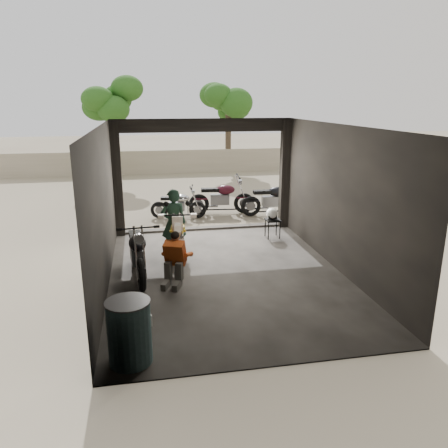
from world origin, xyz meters
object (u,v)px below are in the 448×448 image
object	(u,v)px
outside_bike_a	(178,203)
outside_bike_b	(221,195)
oil_drum	(129,333)
left_bike	(137,249)
sign_post	(293,165)
helmet	(272,214)
mechanic	(174,261)
main_bike	(178,234)
outside_bike_c	(273,197)
rider	(174,223)
stool	(273,222)

from	to	relation	value
outside_bike_a	outside_bike_b	xyz separation A→B (m)	(1.48, 0.35, 0.12)
outside_bike_b	oil_drum	bearing A→B (deg)	166.33
left_bike	sign_post	bearing A→B (deg)	38.42
helmet	sign_post	bearing A→B (deg)	62.38
left_bike	mechanic	world-z (taller)	left_bike
main_bike	outside_bike_c	size ratio (longest dim) A/B	1.04
oil_drum	outside_bike_b	bearing A→B (deg)	70.99
rider	outside_bike_b	bearing A→B (deg)	-118.80
main_bike	mechanic	bearing A→B (deg)	-93.71
main_bike	oil_drum	xyz separation A→B (m)	(-1.05, -4.13, -0.16)
outside_bike_c	oil_drum	size ratio (longest dim) A/B	1.92
main_bike	left_bike	size ratio (longest dim) A/B	1.02
outside_bike_b	helmet	bearing A→B (deg)	-157.69
left_bike	sign_post	size ratio (longest dim) A/B	0.80
mechanic	oil_drum	world-z (taller)	mechanic
outside_bike_a	outside_bike_c	world-z (taller)	outside_bike_c
rider	stool	size ratio (longest dim) A/B	3.11
outside_bike_b	outside_bike_c	world-z (taller)	outside_bike_b
left_bike	outside_bike_c	size ratio (longest dim) A/B	1.02
helmet	stool	bearing A→B (deg)	-57.86
outside_bike_b	helmet	distance (m)	3.00
outside_bike_a	oil_drum	bearing A→B (deg)	179.35
outside_bike_b	oil_drum	world-z (taller)	outside_bike_b
outside_bike_c	sign_post	world-z (taller)	sign_post
main_bike	outside_bike_a	xyz separation A→B (m)	(0.32, 3.79, -0.12)
outside_bike_c	helmet	xyz separation A→B (m)	(-0.75, -2.34, 0.06)
main_bike	outside_bike_a	distance (m)	3.80
outside_bike_a	mechanic	size ratio (longest dim) A/B	1.44
outside_bike_a	outside_bike_c	bearing A→B (deg)	-84.22
left_bike	oil_drum	world-z (taller)	left_bike
outside_bike_c	helmet	world-z (taller)	outside_bike_c
left_bike	helmet	bearing A→B (deg)	25.38
outside_bike_b	rider	xyz separation A→B (m)	(-1.88, -3.87, 0.19)
main_bike	rider	world-z (taller)	rider
outside_bike_a	left_bike	bearing A→B (deg)	174.03
outside_bike_b	helmet	xyz separation A→B (m)	(0.88, -2.87, 0.05)
mechanic	sign_post	distance (m)	7.16
rider	helmet	world-z (taller)	rider
left_bike	helmet	size ratio (longest dim) A/B	5.63
outside_bike_a	rider	bearing A→B (deg)	-177.29
mechanic	sign_post	size ratio (longest dim) A/B	0.45
mechanic	stool	world-z (taller)	mechanic
rider	sign_post	size ratio (longest dim) A/B	0.71
left_bike	outside_bike_b	world-z (taller)	outside_bike_b
outside_bike_a	helmet	bearing A→B (deg)	-127.87
main_bike	oil_drum	size ratio (longest dim) A/B	2.00
main_bike	outside_bike_c	xyz separation A→B (m)	(3.42, 3.60, -0.02)
stool	helmet	xyz separation A→B (m)	(-0.02, 0.04, 0.23)
outside_bike_c	oil_drum	xyz separation A→B (m)	(-4.47, -7.74, -0.15)
outside_bike_a	oil_drum	distance (m)	8.04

